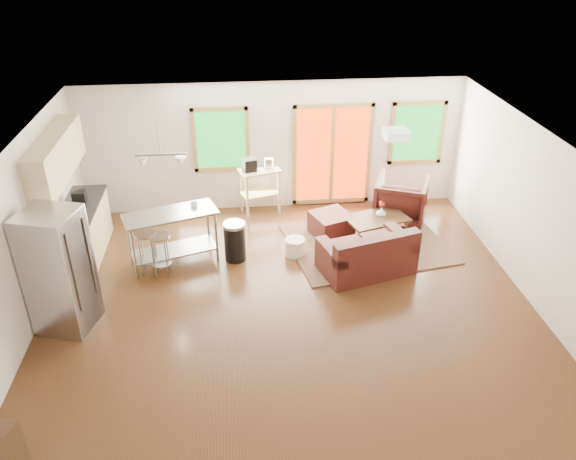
{
  "coord_description": "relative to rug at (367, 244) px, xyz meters",
  "views": [
    {
      "loc": [
        -0.71,
        -6.94,
        5.28
      ],
      "look_at": [
        0.0,
        0.3,
        1.2
      ],
      "focal_mm": 35.0,
      "sensor_mm": 36.0,
      "label": 1
    }
  ],
  "objects": [
    {
      "name": "floor",
      "position": [
        -1.6,
        -1.74,
        -0.02
      ],
      "size": [
        7.5,
        7.0,
        0.02
      ],
      "primitive_type": "cube",
      "color": "#341D0D",
      "rests_on": "ground"
    },
    {
      "name": "ceiling",
      "position": [
        -1.6,
        -1.74,
        2.6
      ],
      "size": [
        7.5,
        7.0,
        0.02
      ],
      "primitive_type": "cube",
      "color": "silver",
      "rests_on": "ground"
    },
    {
      "name": "back_wall",
      "position": [
        -1.6,
        1.77,
        1.29
      ],
      "size": [
        7.5,
        0.02,
        2.6
      ],
      "primitive_type": "cube",
      "color": "beige",
      "rests_on": "ground"
    },
    {
      "name": "left_wall",
      "position": [
        -5.36,
        -1.74,
        1.29
      ],
      "size": [
        0.02,
        7.0,
        2.6
      ],
      "primitive_type": "cube",
      "color": "beige",
      "rests_on": "ground"
    },
    {
      "name": "right_wall",
      "position": [
        2.16,
        -1.74,
        1.29
      ],
      "size": [
        0.02,
        7.0,
        2.6
      ],
      "primitive_type": "cube",
      "color": "beige",
      "rests_on": "ground"
    },
    {
      "name": "front_wall",
      "position": [
        -1.6,
        -5.25,
        1.29
      ],
      "size": [
        7.5,
        0.02,
        2.6
      ],
      "primitive_type": "cube",
      "color": "beige",
      "rests_on": "ground"
    },
    {
      "name": "window_left",
      "position": [
        -2.6,
        1.72,
        1.49
      ],
      "size": [
        1.1,
        0.05,
        1.3
      ],
      "color": "#105219",
      "rests_on": "back_wall"
    },
    {
      "name": "french_doors",
      "position": [
        -0.4,
        1.72,
        1.09
      ],
      "size": [
        1.6,
        0.05,
        2.1
      ],
      "color": "#AA2B08",
      "rests_on": "back_wall"
    },
    {
      "name": "window_right",
      "position": [
        1.3,
        1.72,
        1.49
      ],
      "size": [
        1.1,
        0.05,
        1.3
      ],
      "color": "#105219",
      "rests_on": "back_wall"
    },
    {
      "name": "rug",
      "position": [
        0.0,
        0.0,
        0.0
      ],
      "size": [
        3.1,
        2.57,
        0.03
      ],
      "primitive_type": "cube",
      "rotation": [
        0.0,
        0.0,
        0.17
      ],
      "color": "#425235",
      "rests_on": "floor"
    },
    {
      "name": "loveseat",
      "position": [
        -0.21,
        -0.87,
        0.31
      ],
      "size": [
        1.7,
        1.25,
        0.81
      ],
      "rotation": [
        0.0,
        0.0,
        0.28
      ],
      "color": "black",
      "rests_on": "floor"
    },
    {
      "name": "coffee_table",
      "position": [
        0.2,
        0.21,
        0.37
      ],
      "size": [
        1.26,
        0.97,
        0.44
      ],
      "rotation": [
        0.0,
        0.0,
        0.31
      ],
      "color": "#342413",
      "rests_on": "floor"
    },
    {
      "name": "armchair",
      "position": [
        0.84,
        0.88,
        0.48
      ],
      "size": [
        1.23,
        1.19,
        0.98
      ],
      "primitive_type": "imported",
      "rotation": [
        0.0,
        0.0,
        2.74
      ],
      "color": "black",
      "rests_on": "floor"
    },
    {
      "name": "ottoman",
      "position": [
        -0.61,
        0.42,
        0.21
      ],
      "size": [
        0.87,
        0.87,
        0.45
      ],
      "primitive_type": "cube",
      "rotation": [
        0.0,
        0.0,
        0.37
      ],
      "color": "black",
      "rests_on": "floor"
    },
    {
      "name": "pouf",
      "position": [
        -1.36,
        -0.2,
        0.14
      ],
      "size": [
        0.44,
        0.44,
        0.31
      ],
      "primitive_type": "cylinder",
      "rotation": [
        0.0,
        0.0,
        -0.26
      ],
      "color": "#EDE5CD",
      "rests_on": "floor"
    },
    {
      "name": "vase",
      "position": [
        0.3,
        0.31,
        0.5
      ],
      "size": [
        0.24,
        0.24,
        0.32
      ],
      "rotation": [
        0.0,
        0.0,
        0.33
      ],
      "color": "silver",
      "rests_on": "coffee_table"
    },
    {
      "name": "book",
      "position": [
        0.41,
        0.04,
        0.54
      ],
      "size": [
        0.23,
        0.04,
        0.31
      ],
      "primitive_type": "imported",
      "rotation": [
        0.0,
        0.0,
        -0.03
      ],
      "color": "maroon",
      "rests_on": "coffee_table"
    },
    {
      "name": "cabinets",
      "position": [
        -5.09,
        -0.04,
        0.91
      ],
      "size": [
        0.64,
        2.24,
        2.3
      ],
      "color": "tan",
      "rests_on": "floor"
    },
    {
      "name": "refrigerator",
      "position": [
        -4.86,
        -1.82,
        0.91
      ],
      "size": [
        0.91,
        0.9,
        1.85
      ],
      "rotation": [
        0.0,
        0.0,
        -0.28
      ],
      "color": "#B7BABC",
      "rests_on": "floor"
    },
    {
      "name": "island",
      "position": [
        -3.46,
        -0.27,
        0.65
      ],
      "size": [
        1.65,
        1.07,
        0.97
      ],
      "rotation": [
        0.0,
        0.0,
        0.32
      ],
      "color": "#B7BABC",
      "rests_on": "floor"
    },
    {
      "name": "cup",
      "position": [
        -3.07,
        -0.05,
        1.0
      ],
      "size": [
        0.14,
        0.12,
        0.12
      ],
      "primitive_type": "imported",
      "rotation": [
        0.0,
        0.0,
        0.16
      ],
      "color": "silver",
      "rests_on": "island"
    },
    {
      "name": "bar_stool_a",
      "position": [
        -3.86,
        -0.54,
        0.56
      ],
      "size": [
        0.37,
        0.37,
        0.77
      ],
      "rotation": [
        0.0,
        0.0,
        -0.01
      ],
      "color": "#B7BABC",
      "rests_on": "floor"
    },
    {
      "name": "bar_stool_b",
      "position": [
        -3.63,
        -0.63,
        0.55
      ],
      "size": [
        0.37,
        0.37,
        0.76
      ],
      "rotation": [
        0.0,
        0.0,
        -0.04
      ],
      "color": "#B7BABC",
      "rests_on": "floor"
    },
    {
      "name": "trash_can",
      "position": [
        -2.41,
        -0.24,
        0.34
      ],
      "size": [
        0.42,
        0.42,
        0.71
      ],
      "rotation": [
        0.0,
        0.0,
        -0.09
      ],
      "color": "black",
      "rests_on": "floor"
    },
    {
      "name": "kitchen_cart",
      "position": [
        -1.9,
        1.49,
        0.8
      ],
      "size": [
        0.89,
        0.7,
        1.19
      ],
      "rotation": [
        0.0,
        0.0,
        0.29
      ],
      "color": "tan",
      "rests_on": "floor"
    },
    {
      "name": "ceiling_flush",
      "position": [
        -0.0,
        -1.14,
        2.52
      ],
      "size": [
        0.35,
        0.35,
        0.12
      ],
      "primitive_type": "cube",
      "color": "white",
      "rests_on": "ceiling"
    },
    {
      "name": "pendant_light",
      "position": [
        -3.5,
        -0.24,
        1.88
      ],
      "size": [
        0.8,
        0.18,
        0.79
      ],
      "color": "gray",
      "rests_on": "ceiling"
    }
  ]
}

